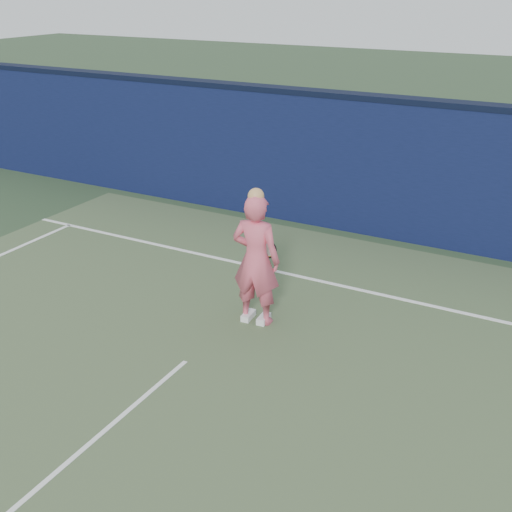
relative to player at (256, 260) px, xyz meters
The scene contains 6 objects.
ground 2.58m from the player, 96.61° to the right, with size 80.00×80.00×0.00m, color #31472B.
backstop_wall 4.14m from the player, 93.84° to the left, with size 24.00×0.40×2.50m, color #0B1334.
wall_cap 4.42m from the player, 93.84° to the left, with size 24.00×0.42×0.10m, color black.
player is the anchor object (origin of this frame).
racket 0.41m from the player, 97.73° to the left, with size 0.51×0.13×0.27m.
court_lines 2.89m from the player, 95.81° to the right, with size 11.00×12.04×0.01m.
Camera 1 is at (4.10, -4.70, 4.50)m, focal length 45.00 mm.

